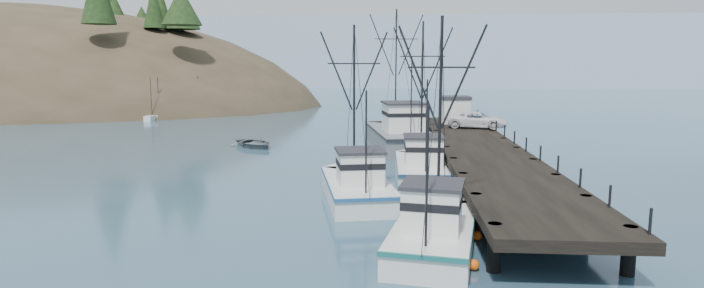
{
  "coord_description": "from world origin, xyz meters",
  "views": [
    {
      "loc": [
        7.29,
        -25.34,
        8.32
      ],
      "look_at": [
        4.44,
        13.41,
        2.5
      ],
      "focal_mm": 28.0,
      "sensor_mm": 36.0,
      "label": 1
    }
  ],
  "objects_px": {
    "trawler_near": "(435,229)",
    "pier_shed": "(455,109)",
    "pickup_truck": "(477,120)",
    "trawler_mid": "(356,185)",
    "motorboat": "(255,147)",
    "work_vessel": "(398,134)",
    "trawler_far": "(422,166)",
    "pier": "(481,151)"
  },
  "relations": [
    {
      "from": "work_vessel",
      "to": "pier_shed",
      "type": "height_order",
      "value": "work_vessel"
    },
    {
      "from": "pier",
      "to": "motorboat",
      "type": "xyz_separation_m",
      "value": [
        -20.25,
        11.3,
        -1.69
      ]
    },
    {
      "from": "trawler_near",
      "to": "trawler_far",
      "type": "xyz_separation_m",
      "value": [
        0.16,
        15.14,
        0.0
      ]
    },
    {
      "from": "trawler_near",
      "to": "trawler_mid",
      "type": "bearing_deg",
      "value": 115.7
    },
    {
      "from": "work_vessel",
      "to": "pier_shed",
      "type": "distance_m",
      "value": 7.38
    },
    {
      "from": "trawler_mid",
      "to": "pier_shed",
      "type": "height_order",
      "value": "trawler_mid"
    },
    {
      "from": "pier",
      "to": "trawler_near",
      "type": "relative_size",
      "value": 4.11
    },
    {
      "from": "trawler_mid",
      "to": "work_vessel",
      "type": "relative_size",
      "value": 0.66
    },
    {
      "from": "trawler_near",
      "to": "motorboat",
      "type": "xyz_separation_m",
      "value": [
        -15.55,
        28.43,
        -0.82
      ]
    },
    {
      "from": "work_vessel",
      "to": "pickup_truck",
      "type": "relative_size",
      "value": 2.98
    },
    {
      "from": "pier_shed",
      "to": "motorboat",
      "type": "relative_size",
      "value": 0.61
    },
    {
      "from": "trawler_mid",
      "to": "trawler_far",
      "type": "xyz_separation_m",
      "value": [
        4.33,
        6.48,
        0.0
      ]
    },
    {
      "from": "trawler_far",
      "to": "motorboat",
      "type": "bearing_deg",
      "value": 139.77
    },
    {
      "from": "trawler_mid",
      "to": "pickup_truck",
      "type": "distance_m",
      "value": 23.02
    },
    {
      "from": "trawler_far",
      "to": "work_vessel",
      "type": "height_order",
      "value": "work_vessel"
    },
    {
      "from": "trawler_near",
      "to": "pier_shed",
      "type": "xyz_separation_m",
      "value": [
        4.54,
        33.51,
        2.6
      ]
    },
    {
      "from": "pickup_truck",
      "to": "pier_shed",
      "type": "bearing_deg",
      "value": 34.73
    },
    {
      "from": "trawler_far",
      "to": "motorboat",
      "type": "xyz_separation_m",
      "value": [
        -15.71,
        13.29,
        -0.82
      ]
    },
    {
      "from": "pier",
      "to": "motorboat",
      "type": "relative_size",
      "value": 8.32
    },
    {
      "from": "pier_shed",
      "to": "motorboat",
      "type": "height_order",
      "value": "pier_shed"
    },
    {
      "from": "trawler_near",
      "to": "trawler_mid",
      "type": "height_order",
      "value": "trawler_mid"
    },
    {
      "from": "pickup_truck",
      "to": "motorboat",
      "type": "xyz_separation_m",
      "value": [
        -21.75,
        -0.69,
        -2.79
      ]
    },
    {
      "from": "trawler_near",
      "to": "motorboat",
      "type": "relative_size",
      "value": 2.03
    },
    {
      "from": "motorboat",
      "to": "pier_shed",
      "type": "bearing_deg",
      "value": -28.21
    },
    {
      "from": "pier",
      "to": "trawler_far",
      "type": "distance_m",
      "value": 5.03
    },
    {
      "from": "trawler_near",
      "to": "work_vessel",
      "type": "xyz_separation_m",
      "value": [
        -1.39,
        29.71,
        0.41
      ]
    },
    {
      "from": "pier_shed",
      "to": "trawler_near",
      "type": "bearing_deg",
      "value": -97.71
    },
    {
      "from": "work_vessel",
      "to": "pickup_truck",
      "type": "xyz_separation_m",
      "value": [
        7.6,
        -0.59,
        1.56
      ]
    },
    {
      "from": "trawler_near",
      "to": "motorboat",
      "type": "bearing_deg",
      "value": 118.67
    },
    {
      "from": "pier",
      "to": "pickup_truck",
      "type": "bearing_deg",
      "value": 82.87
    },
    {
      "from": "trawler_near",
      "to": "pier_shed",
      "type": "distance_m",
      "value": 33.92
    },
    {
      "from": "trawler_mid",
      "to": "pickup_truck",
      "type": "xyz_separation_m",
      "value": [
        10.37,
        20.46,
        1.97
      ]
    },
    {
      "from": "trawler_mid",
      "to": "work_vessel",
      "type": "xyz_separation_m",
      "value": [
        2.77,
        21.06,
        0.41
      ]
    },
    {
      "from": "work_vessel",
      "to": "trawler_mid",
      "type": "bearing_deg",
      "value": -97.5
    },
    {
      "from": "trawler_near",
      "to": "pickup_truck",
      "type": "relative_size",
      "value": 1.89
    },
    {
      "from": "pier",
      "to": "trawler_mid",
      "type": "xyz_separation_m",
      "value": [
        -8.87,
        -8.47,
        -0.87
      ]
    },
    {
      "from": "trawler_mid",
      "to": "pier",
      "type": "bearing_deg",
      "value": 43.69
    },
    {
      "from": "trawler_mid",
      "to": "trawler_far",
      "type": "height_order",
      "value": "trawler_far"
    },
    {
      "from": "trawler_far",
      "to": "pier_shed",
      "type": "height_order",
      "value": "trawler_far"
    },
    {
      "from": "trawler_near",
      "to": "pier_shed",
      "type": "bearing_deg",
      "value": 82.29
    },
    {
      "from": "motorboat",
      "to": "trawler_far",
      "type": "bearing_deg",
      "value": -82.65
    },
    {
      "from": "trawler_far",
      "to": "pier",
      "type": "bearing_deg",
      "value": 23.69
    }
  ]
}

